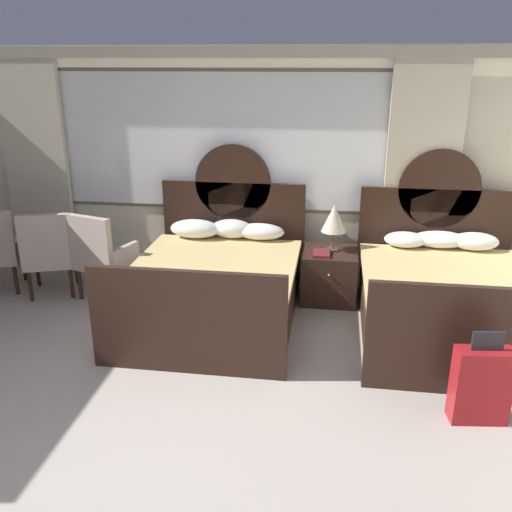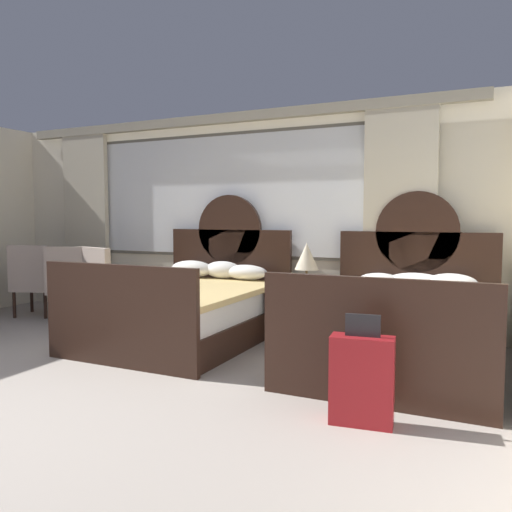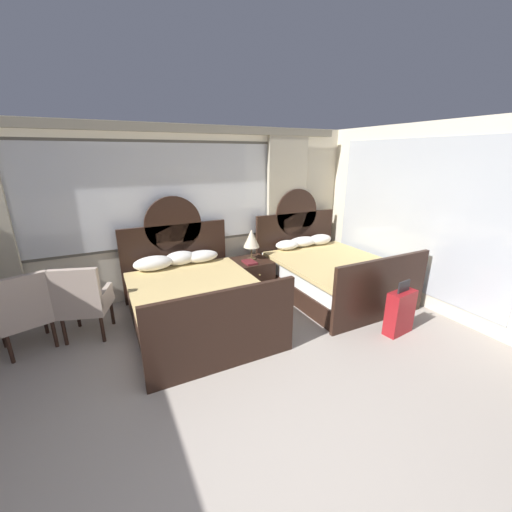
% 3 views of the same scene
% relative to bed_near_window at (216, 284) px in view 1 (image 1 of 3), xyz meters
% --- Properties ---
extents(ground_plane, '(24.00, 24.00, 0.00)m').
position_rel_bed_near_window_xyz_m(ground_plane, '(-0.16, -2.59, -0.35)').
color(ground_plane, '#9E9389').
extents(wall_back_window, '(6.92, 0.22, 2.70)m').
position_rel_bed_near_window_xyz_m(wall_back_window, '(-0.16, 1.16, 1.07)').
color(wall_back_window, beige).
rests_on(wall_back_window, ground_plane).
extents(bed_near_window, '(1.69, 2.21, 1.65)m').
position_rel_bed_near_window_xyz_m(bed_near_window, '(0.00, 0.00, 0.00)').
color(bed_near_window, black).
rests_on(bed_near_window, ground_plane).
extents(bed_near_mirror, '(1.69, 2.21, 1.65)m').
position_rel_bed_near_window_xyz_m(bed_near_mirror, '(2.31, -0.00, -0.00)').
color(bed_near_mirror, black).
rests_on(bed_near_mirror, ground_plane).
extents(nightstand_between_beds, '(0.60, 0.62, 0.56)m').
position_rel_bed_near_window_xyz_m(nightstand_between_beds, '(1.16, 0.59, -0.07)').
color(nightstand_between_beds, black).
rests_on(nightstand_between_beds, ground_plane).
extents(table_lamp_on_nightstand, '(0.27, 0.27, 0.52)m').
position_rel_bed_near_window_xyz_m(table_lamp_on_nightstand, '(1.18, 0.63, 0.57)').
color(table_lamp_on_nightstand, brown).
rests_on(table_lamp_on_nightstand, nightstand_between_beds).
extents(book_on_nightstand, '(0.18, 0.26, 0.03)m').
position_rel_bed_near_window_xyz_m(book_on_nightstand, '(1.07, 0.47, 0.23)').
color(book_on_nightstand, maroon).
rests_on(book_on_nightstand, nightstand_between_beds).
extents(armchair_by_window_left, '(0.68, 0.68, 0.99)m').
position_rel_bed_near_window_xyz_m(armchair_by_window_left, '(-1.35, 0.25, 0.18)').
color(armchair_by_window_left, '#B29E8E').
rests_on(armchair_by_window_left, ground_plane).
extents(armchair_by_window_centre, '(0.69, 0.69, 0.99)m').
position_rel_bed_near_window_xyz_m(armchair_by_window_centre, '(-1.96, 0.25, 0.18)').
color(armchair_by_window_centre, '#B29E8E').
rests_on(armchair_by_window_centre, ground_plane).
extents(suitcase_on_floor, '(0.43, 0.22, 0.74)m').
position_rel_bed_near_window_xyz_m(suitcase_on_floor, '(2.30, -1.47, -0.05)').
color(suitcase_on_floor, maroon).
rests_on(suitcase_on_floor, ground_plane).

